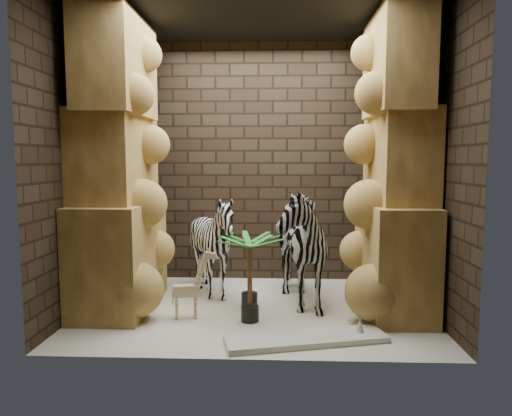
{
  "coord_description": "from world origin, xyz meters",
  "views": [
    {
      "loc": [
        0.21,
        -4.72,
        1.54
      ],
      "look_at": [
        0.01,
        0.15,
        1.04
      ],
      "focal_mm": 32.84,
      "sensor_mm": 36.0,
      "label": 1
    }
  ],
  "objects_px": {
    "zebra_left": "(213,251)",
    "giraffe_toy": "(186,283)",
    "surfboard": "(306,339)",
    "palm_back": "(250,279)",
    "palm_front": "(249,270)",
    "zebra_right": "(291,235)"
  },
  "relations": [
    {
      "from": "zebra_right",
      "to": "giraffe_toy",
      "type": "xyz_separation_m",
      "value": [
        -1.03,
        -0.54,
        -0.39
      ]
    },
    {
      "from": "zebra_right",
      "to": "surfboard",
      "type": "distance_m",
      "value": 1.31
    },
    {
      "from": "zebra_right",
      "to": "palm_back",
      "type": "xyz_separation_m",
      "value": [
        -0.4,
        -0.59,
        -0.33
      ]
    },
    {
      "from": "zebra_right",
      "to": "palm_front",
      "type": "xyz_separation_m",
      "value": [
        -0.43,
        -0.15,
        -0.35
      ]
    },
    {
      "from": "palm_front",
      "to": "palm_back",
      "type": "bearing_deg",
      "value": -86.18
    },
    {
      "from": "palm_back",
      "to": "palm_front",
      "type": "bearing_deg",
      "value": 93.82
    },
    {
      "from": "zebra_right",
      "to": "surfboard",
      "type": "bearing_deg",
      "value": -98.95
    },
    {
      "from": "giraffe_toy",
      "to": "palm_front",
      "type": "xyz_separation_m",
      "value": [
        0.6,
        0.39,
        0.04
      ]
    },
    {
      "from": "zebra_left",
      "to": "palm_back",
      "type": "relative_size",
      "value": 1.4
    },
    {
      "from": "zebra_left",
      "to": "giraffe_toy",
      "type": "height_order",
      "value": "zebra_left"
    },
    {
      "from": "zebra_right",
      "to": "zebra_left",
      "type": "xyz_separation_m",
      "value": [
        -0.86,
        0.2,
        -0.22
      ]
    },
    {
      "from": "surfboard",
      "to": "zebra_left",
      "type": "bearing_deg",
      "value": 112.66
    },
    {
      "from": "zebra_left",
      "to": "surfboard",
      "type": "relative_size",
      "value": 0.83
    },
    {
      "from": "zebra_left",
      "to": "surfboard",
      "type": "distance_m",
      "value": 1.69
    },
    {
      "from": "surfboard",
      "to": "palm_back",
      "type": "bearing_deg",
      "value": 121.52
    },
    {
      "from": "zebra_right",
      "to": "palm_front",
      "type": "bearing_deg",
      "value": -175.29
    },
    {
      "from": "giraffe_toy",
      "to": "palm_back",
      "type": "relative_size",
      "value": 0.85
    },
    {
      "from": "zebra_left",
      "to": "palm_front",
      "type": "height_order",
      "value": "zebra_left"
    },
    {
      "from": "palm_front",
      "to": "giraffe_toy",
      "type": "bearing_deg",
      "value": -147.08
    },
    {
      "from": "giraffe_toy",
      "to": "zebra_left",
      "type": "bearing_deg",
      "value": 64.29
    },
    {
      "from": "palm_back",
      "to": "surfboard",
      "type": "xyz_separation_m",
      "value": [
        0.51,
        -0.5,
        -0.39
      ]
    },
    {
      "from": "giraffe_toy",
      "to": "surfboard",
      "type": "bearing_deg",
      "value": -38.64
    }
  ]
}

